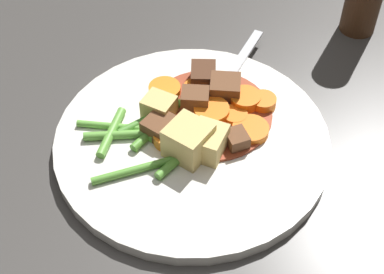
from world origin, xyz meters
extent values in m
plane|color=#423F3D|center=(0.00, 0.00, 0.00)|extent=(3.00, 3.00, 0.00)
cylinder|color=white|center=(0.00, 0.00, 0.01)|extent=(0.27, 0.27, 0.01)
cylinder|color=#93381E|center=(0.03, 0.01, 0.01)|extent=(0.13, 0.13, 0.00)
cylinder|color=orange|center=(0.08, -0.01, 0.02)|extent=(0.04, 0.04, 0.01)
cylinder|color=orange|center=(-0.02, 0.01, 0.02)|extent=(0.03, 0.03, 0.01)
cylinder|color=orange|center=(0.02, 0.06, 0.02)|extent=(0.04, 0.04, 0.01)
cylinder|color=orange|center=(0.04, 0.04, 0.02)|extent=(0.04, 0.04, 0.01)
cylinder|color=orange|center=(0.03, 0.01, 0.02)|extent=(0.04, 0.04, 0.01)
cylinder|color=orange|center=(0.05, -0.03, 0.02)|extent=(0.04, 0.04, 0.01)
cylinder|color=orange|center=(0.07, 0.00, 0.02)|extent=(0.04, 0.04, 0.01)
cylinder|color=orange|center=(0.05, -0.01, 0.02)|extent=(0.04, 0.04, 0.01)
cube|color=#DBBC6B|center=(0.00, -0.02, 0.03)|extent=(0.05, 0.04, 0.03)
cube|color=#DBBC6B|center=(-0.01, -0.01, 0.03)|extent=(0.04, 0.04, 0.03)
cube|color=#DBBC6B|center=(-0.01, 0.04, 0.02)|extent=(0.03, 0.04, 0.02)
cube|color=#4C2B19|center=(0.06, 0.05, 0.02)|extent=(0.04, 0.04, 0.02)
cube|color=brown|center=(-0.02, 0.02, 0.02)|extent=(0.03, 0.03, 0.02)
cube|color=brown|center=(0.06, 0.02, 0.02)|extent=(0.04, 0.04, 0.02)
cube|color=brown|center=(0.03, -0.03, 0.02)|extent=(0.03, 0.03, 0.02)
cube|color=brown|center=(0.03, 0.03, 0.02)|extent=(0.04, 0.04, 0.02)
cylinder|color=#66AD42|center=(-0.06, 0.04, 0.02)|extent=(0.06, 0.04, 0.01)
cylinder|color=#4C8E33|center=(-0.01, 0.04, 0.02)|extent=(0.08, 0.01, 0.01)
cylinder|color=#599E38|center=(-0.02, -0.01, 0.02)|extent=(0.08, 0.02, 0.01)
cylinder|color=#66AD42|center=(-0.01, 0.00, 0.02)|extent=(0.04, 0.04, 0.01)
cylinder|color=#66AD42|center=(-0.05, 0.06, 0.02)|extent=(0.05, 0.06, 0.01)
cylinder|color=#66AD42|center=(-0.01, 0.03, 0.02)|extent=(0.05, 0.04, 0.01)
cylinder|color=#599E38|center=(-0.03, 0.03, 0.02)|extent=(0.05, 0.02, 0.01)
cylinder|color=#66AD42|center=(-0.06, 0.05, 0.02)|extent=(0.05, 0.04, 0.01)
cylinder|color=#599E38|center=(-0.07, 0.00, 0.02)|extent=(0.07, 0.03, 0.01)
cube|color=silver|center=(0.11, 0.05, 0.01)|extent=(0.11, 0.06, 0.00)
cube|color=silver|center=(0.05, 0.02, 0.01)|extent=(0.03, 0.03, 0.00)
cylinder|color=silver|center=(0.02, 0.02, 0.01)|extent=(0.04, 0.02, 0.00)
cylinder|color=silver|center=(0.02, 0.01, 0.01)|extent=(0.04, 0.02, 0.00)
cylinder|color=silver|center=(0.02, 0.01, 0.01)|extent=(0.04, 0.02, 0.00)
cylinder|color=silver|center=(0.02, 0.00, 0.01)|extent=(0.04, 0.02, 0.00)
camera|label=1|loc=(-0.24, -0.29, 0.43)|focal=54.54mm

